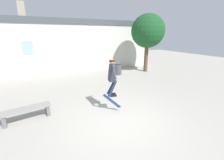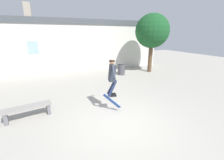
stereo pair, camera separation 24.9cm
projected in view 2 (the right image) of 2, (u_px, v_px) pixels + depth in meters
name	position (u px, v px, depth m)	size (l,w,h in m)	color
ground_plane	(117.00, 121.00, 5.39)	(40.00, 40.00, 0.00)	#A39E93
building_backdrop	(75.00, 45.00, 12.03)	(16.05, 0.52, 5.07)	beige
tree_right	(152.00, 31.00, 11.59)	(2.61, 2.61, 4.54)	brown
park_bench	(28.00, 109.00, 5.46)	(1.66, 0.66, 0.49)	gray
trash_bin	(121.00, 69.00, 11.49)	(0.59, 0.59, 0.86)	#47474C
skater	(112.00, 75.00, 5.73)	(0.44, 1.19, 1.46)	#282D38
skateboard_flipping	(112.00, 101.00, 5.97)	(0.60, 0.50, 0.67)	#2D519E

